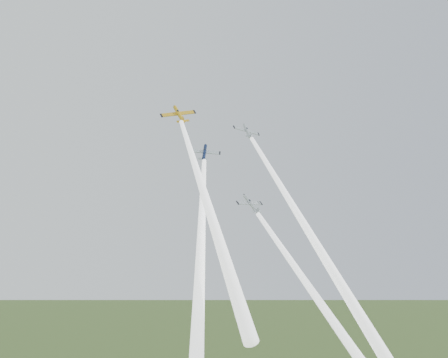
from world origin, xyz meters
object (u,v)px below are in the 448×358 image
plane_yellow (179,114)px  plane_silver_right (247,131)px  plane_navy (205,152)px  plane_silver_low (251,204)px

plane_yellow → plane_silver_right: bearing=13.5°
plane_navy → plane_silver_right: plane_silver_right is taller
plane_yellow → plane_silver_right: plane_yellow is taller
plane_navy → plane_silver_right: (14.11, 7.38, 7.68)m
plane_navy → plane_silver_right: size_ratio=0.98×
plane_navy → plane_silver_right: 17.68m
plane_silver_right → plane_navy: bearing=-155.7°
plane_silver_right → plane_silver_low: (-6.54, -15.45, -19.72)m
plane_navy → plane_silver_low: bearing=-24.4°
plane_yellow → plane_silver_low: bearing=-40.9°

